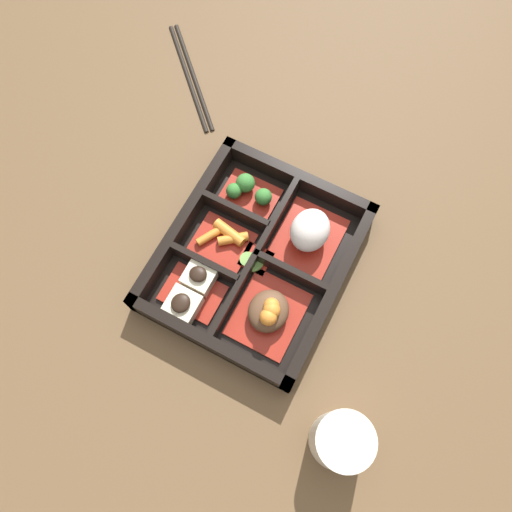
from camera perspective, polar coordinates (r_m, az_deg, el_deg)
The scene contains 11 objects.
ground_plane at distance 0.67m, azimuth -0.00°, elevation -0.72°, with size 3.00×3.00×0.00m, color brown.
bento_base at distance 0.67m, azimuth -0.00°, elevation -0.58°, with size 0.27×0.23×0.01m.
bento_rim at distance 0.66m, azimuth -0.19°, elevation -0.03°, with size 0.27×0.23×0.04m.
bowl_rice at distance 0.66m, azimuth 6.14°, elevation 2.75°, with size 0.10×0.08×0.06m.
bowl_stew at distance 0.63m, azimuth 1.46°, elevation -6.41°, with size 0.10×0.08×0.05m.
bowl_greens at distance 0.69m, azimuth -0.81°, elevation 7.42°, with size 0.05×0.08×0.03m.
bowl_carrots at distance 0.67m, azimuth -3.65°, elevation 1.96°, with size 0.06×0.08×0.02m.
bowl_tofu at distance 0.64m, azimuth -7.51°, elevation -4.23°, with size 0.08×0.08×0.04m.
bowl_pickles at distance 0.66m, azimuth -0.37°, elevation -0.64°, with size 0.04×0.04×0.01m.
tea_cup at distance 0.61m, azimuth 9.71°, elevation -20.10°, with size 0.07×0.07×0.07m.
chopsticks at distance 0.83m, azimuth -7.49°, elevation 19.77°, with size 0.16×0.16×0.01m.
Camera 1 is at (0.20, 0.10, 0.64)m, focal length 35.00 mm.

